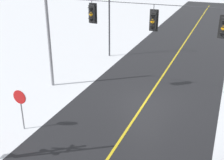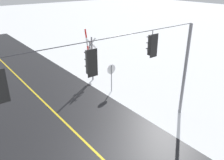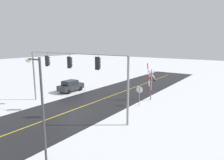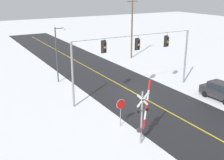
{
  "view_description": "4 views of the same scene",
  "coord_description": "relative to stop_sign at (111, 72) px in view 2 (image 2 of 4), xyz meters",
  "views": [
    {
      "loc": [
        4.4,
        -16.36,
        8.76
      ],
      "look_at": [
        -1.18,
        -2.8,
        2.46
      ],
      "focal_mm": 46.94,
      "sensor_mm": 36.0,
      "label": 1
    },
    {
      "loc": [
        5.41,
        8.29,
        8.68
      ],
      "look_at": [
        -3.29,
        -2.98,
        2.44
      ],
      "focal_mm": 37.41,
      "sensor_mm": 36.0,
      "label": 2
    },
    {
      "loc": [
        -15.55,
        14.39,
        7.27
      ],
      "look_at": [
        -3.54,
        -2.44,
        3.39
      ],
      "focal_mm": 31.48,
      "sensor_mm": 36.0,
      "label": 3
    },
    {
      "loc": [
        -16.0,
        -22.84,
        10.7
      ],
      "look_at": [
        -3.82,
        -1.73,
        2.62
      ],
      "focal_mm": 44.51,
      "sensor_mm": 36.0,
      "label": 4
    }
  ],
  "objects": [
    {
      "name": "ground_plane",
      "position": [
        5.23,
        5.59,
        -1.71
      ],
      "size": [
        160.0,
        160.0,
        0.0
      ],
      "primitive_type": "plane",
      "color": "white"
    },
    {
      "name": "signal_span",
      "position": [
        5.33,
        5.58,
        2.53
      ],
      "size": [
        14.2,
        0.47,
        6.22
      ],
      "color": "gray",
      "rests_on": "ground"
    },
    {
      "name": "stop_sign",
      "position": [
        0.0,
        0.0,
        0.0
      ],
      "size": [
        0.8,
        0.09,
        2.35
      ],
      "color": "gray",
      "rests_on": "ground"
    },
    {
      "name": "railroad_crossing",
      "position": [
        -0.06,
        -2.98,
        0.58
      ],
      "size": [
        1.14,
        0.31,
        4.76
      ],
      "color": "gray",
      "rests_on": "ground"
    }
  ]
}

